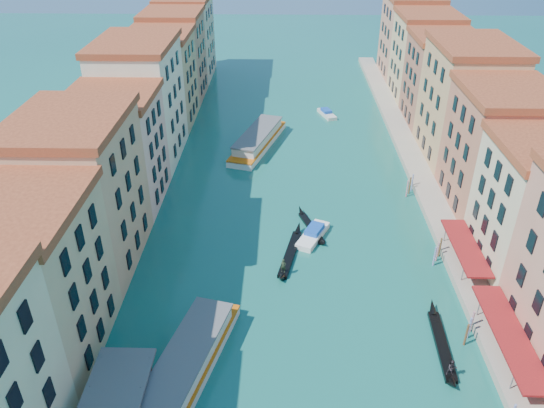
{
  "coord_description": "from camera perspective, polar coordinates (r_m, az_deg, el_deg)",
  "views": [
    {
      "loc": [
        -1.13,
        -16.67,
        42.04
      ],
      "look_at": [
        -2.61,
        45.23,
        5.29
      ],
      "focal_mm": 35.0,
      "sensor_mm": 36.0,
      "label": 1
    }
  ],
  "objects": [
    {
      "name": "restaurant_awnings",
      "position": [
        60.35,
        24.37,
        -13.04
      ],
      "size": [
        3.2,
        44.55,
        3.12
      ],
      "color": "maroon",
      "rests_on": "ground"
    },
    {
      "name": "gondola_far",
      "position": [
        76.59,
        4.2,
        -2.42
      ],
      "size": [
        4.25,
        10.31,
        1.51
      ],
      "rotation": [
        0.0,
        0.0,
        0.33
      ],
      "color": "black",
      "rests_on": "ground"
    },
    {
      "name": "motorboat_mid",
      "position": [
        74.46,
        4.45,
        -3.24
      ],
      "size": [
        5.12,
        7.57,
        1.51
      ],
      "rotation": [
        0.0,
        0.0,
        -0.43
      ],
      "color": "white",
      "rests_on": "ground"
    },
    {
      "name": "quay",
      "position": [
        94.5,
        15.42,
        3.44
      ],
      "size": [
        4.0,
        140.0,
        1.0
      ],
      "primitive_type": "cube",
      "color": "#A59B85",
      "rests_on": "ground"
    },
    {
      "name": "gondola_right",
      "position": [
        60.84,
        17.87,
        -14.27
      ],
      "size": [
        1.7,
        13.13,
        2.62
      ],
      "rotation": [
        0.0,
        0.0,
        -0.05
      ],
      "color": "black",
      "rests_on": "ground"
    },
    {
      "name": "left_bank_palazzos",
      "position": [
        91.0,
        -14.77,
        8.85
      ],
      "size": [
        12.8,
        128.4,
        21.0
      ],
      "color": "beige",
      "rests_on": "ground"
    },
    {
      "name": "right_bank_palazzos",
      "position": [
        93.17,
        21.02,
        8.35
      ],
      "size": [
        12.8,
        128.4,
        21.0
      ],
      "color": "#A04F32",
      "rests_on": "ground"
    },
    {
      "name": "mooring_poles_right",
      "position": [
        64.31,
        19.72,
        -10.82
      ],
      "size": [
        1.44,
        54.24,
        3.2
      ],
      "color": "#55341D",
      "rests_on": "ground"
    },
    {
      "name": "motorboat_far",
      "position": [
        116.67,
        5.91,
        9.68
      ],
      "size": [
        4.03,
        6.69,
        1.32
      ],
      "rotation": [
        0.0,
        0.0,
        0.34
      ],
      "color": "silver",
      "rests_on": "ground"
    },
    {
      "name": "vaporetto_near",
      "position": [
        55.67,
        -9.26,
        -16.82
      ],
      "size": [
        9.37,
        20.53,
        2.98
      ],
      "rotation": [
        0.0,
        0.0,
        -0.25
      ],
      "color": "silver",
      "rests_on": "ground"
    },
    {
      "name": "gondola_fore",
      "position": [
        70.87,
        1.97,
        -5.26
      ],
      "size": [
        3.8,
        13.41,
        2.7
      ],
      "rotation": [
        0.0,
        0.0,
        -0.21
      ],
      "color": "black",
      "rests_on": "ground"
    },
    {
      "name": "vaporetto_far",
      "position": [
        101.04,
        -1.52,
        6.96
      ],
      "size": [
        10.4,
        21.2,
        3.08
      ],
      "rotation": [
        0.0,
        0.0,
        -0.29
      ],
      "color": "white",
      "rests_on": "ground"
    }
  ]
}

